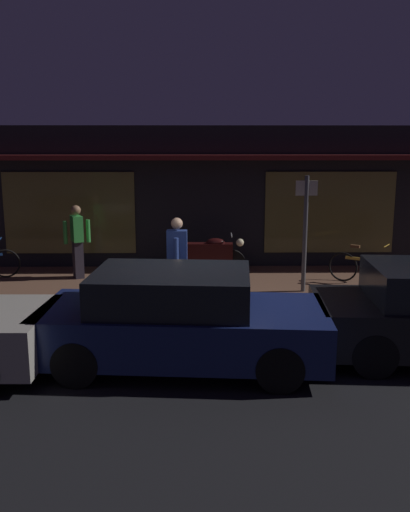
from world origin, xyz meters
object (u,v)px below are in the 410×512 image
at_px(person_photographer, 77,240).
at_px(sign_post, 305,227).
at_px(parked_car_far, 179,319).
at_px(person_bystander, 177,259).
at_px(motorcycle, 210,254).
at_px(bicycle_parked, 365,268).

distance_m(person_photographer, sign_post, 5.11).
bearing_deg(person_photographer, parked_car_far, -62.68).
xyz_separation_m(sign_post, parked_car_far, (-2.48, -3.51, -0.81)).
height_order(person_photographer, parked_car_far, person_photographer).
bearing_deg(sign_post, person_bystander, -161.79).
xyz_separation_m(motorcycle, bicycle_parked, (3.36, -0.88, -0.14)).
height_order(motorcycle, bicycle_parked, motorcycle).
bearing_deg(person_bystander, bicycle_parked, 19.13).
height_order(motorcycle, person_bystander, person_bystander).
bearing_deg(person_bystander, sign_post, 18.21).
bearing_deg(motorcycle, person_bystander, -106.84).
height_order(sign_post, parked_car_far, sign_post).
height_order(bicycle_parked, sign_post, sign_post).
height_order(bicycle_parked, person_bystander, person_bystander).
bearing_deg(person_photographer, bicycle_parked, -6.16).
relative_size(person_photographer, person_bystander, 1.00).
relative_size(motorcycle, bicycle_parked, 1.21).
distance_m(person_bystander, parked_car_far, 2.68).
bearing_deg(parked_car_far, person_bystander, 92.54).
distance_m(person_photographer, person_bystander, 3.14).
xyz_separation_m(person_bystander, sign_post, (2.60, 0.85, 0.48)).
bearing_deg(bicycle_parked, person_photographer, 173.84).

